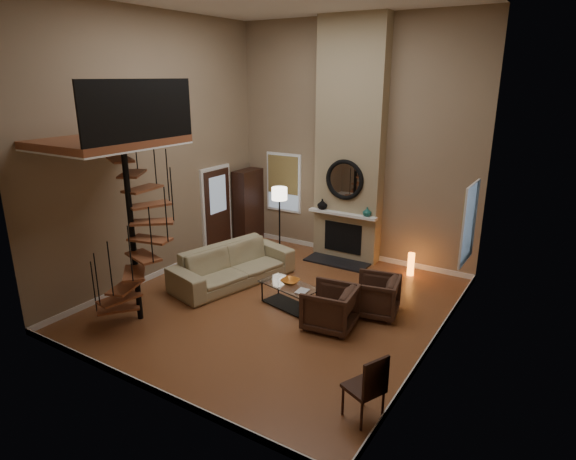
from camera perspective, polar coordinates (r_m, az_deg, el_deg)
The scene contains 32 objects.
ground at distance 9.53m, azimuth -1.29°, elevation -8.70°, with size 6.00×6.50×0.01m, color #995A31.
back_wall at distance 11.49m, azimuth 7.68°, elevation 10.11°, with size 6.00×0.02×5.50m, color #8C755A.
front_wall at distance 6.28m, azimuth -17.99°, elevation 3.21°, with size 6.00×0.02×5.50m, color #8C755A.
left_wall at distance 10.60m, azimuth -15.25°, elevation 9.04°, with size 0.02×6.50×5.50m, color #8C755A.
right_wall at distance 7.48m, azimuth 18.25°, elevation 5.40°, with size 0.02×6.50×5.50m, color #8C755A.
baseboard_back at distance 12.12m, azimuth 7.14°, elevation -2.60°, with size 6.00×0.02×0.12m, color white.
baseboard_front at distance 7.39m, azimuth -15.89°, elevation -17.40°, with size 6.00×0.02×0.12m, color white.
baseboard_left at distance 11.29m, azimuth -14.13°, elevation -4.58°, with size 0.02×6.50×0.12m, color white.
baseboard_right at distance 8.43m, azimuth 16.41°, elevation -12.74°, with size 0.02×6.50×0.12m, color white.
chimney_breast at distance 11.32m, azimuth 7.27°, elevation 10.01°, with size 1.60×0.38×5.50m, color #988562.
hearth at distance 11.57m, azimuth 5.72°, elevation -3.76°, with size 1.50×0.60×0.04m, color black.
firebox at distance 11.64m, azimuth 6.44°, elevation -0.89°, with size 0.95×0.02×0.72m, color black.
mantel at distance 11.39m, azimuth 6.36°, elevation 1.87°, with size 1.70×0.18×0.06m, color white.
mirror_frame at distance 11.26m, azimuth 6.64°, elevation 5.86°, with size 0.94×0.94×0.10m, color black.
mirror_disc at distance 11.27m, azimuth 6.66°, elevation 5.87°, with size 0.80×0.80×0.01m, color white.
vase_left at distance 11.63m, azimuth 4.04°, elevation 3.04°, with size 0.24×0.24×0.25m, color black.
vase_right at distance 11.16m, azimuth 9.25°, elevation 2.13°, with size 0.20×0.20×0.21m, color #17534B.
window_back at distance 12.55m, azimuth -0.52°, elevation 5.67°, with size 1.02×0.06×1.52m.
window_right at distance 9.65m, azimuth 20.44°, elevation 0.89°, with size 0.06×1.02×1.52m.
entry_door at distance 12.19m, azimuth -8.32°, elevation 2.34°, with size 0.10×1.05×2.16m.
loft at distance 8.66m, azimuth -19.88°, elevation 10.06°, with size 1.70×2.20×1.09m.
spiral_stair at distance 8.75m, azimuth -17.78°, elevation 0.58°, with size 1.47×1.47×4.06m.
hutch at distance 12.86m, azimuth -4.67°, elevation 2.82°, with size 0.40×0.86×1.92m, color black.
sofa at distance 10.42m, azimuth -6.45°, elevation -4.04°, with size 2.68×1.05×0.78m, color tan.
armchair_near at distance 9.16m, azimuth 10.68°, elevation -7.68°, with size 0.80×0.83×0.75m, color #432A1F.
armchair_far at distance 8.61m, azimuth 5.44°, elevation -9.16°, with size 0.84×0.86×0.79m, color #432A1F.
coffee_table at distance 9.32m, azimuth 0.12°, elevation -7.37°, with size 1.24×0.81×0.44m.
bowl at distance 9.27m, azimuth 0.28°, elevation -6.06°, with size 0.34×0.34×0.08m, color orange.
book at distance 8.96m, azimuth 1.52°, elevation -7.18°, with size 0.20×0.27×0.03m, color gray.
floor_lamp at distance 11.62m, azimuth -1.01°, elevation 3.63°, with size 0.37×0.37×1.70m.
accent_lamp at distance 11.09m, azimuth 14.21°, elevation -3.94°, with size 0.15×0.15×0.53m, color orange.
side_chair at distance 6.46m, azimuth 9.42°, elevation -17.54°, with size 0.57×0.57×0.95m.
Camera 1 is at (4.71, -7.13, 4.22)m, focal length 30.33 mm.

